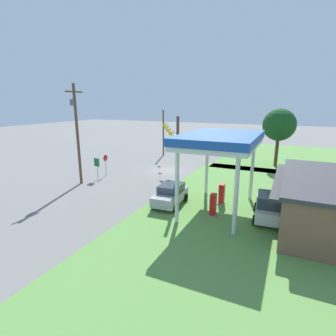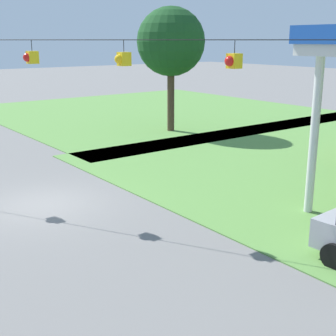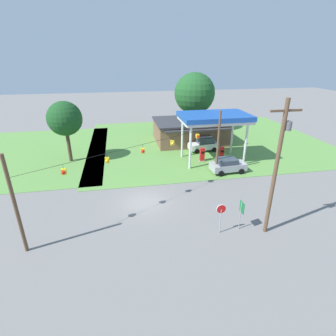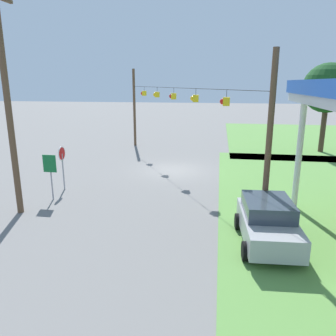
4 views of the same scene
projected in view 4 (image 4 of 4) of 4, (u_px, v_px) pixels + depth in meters
ground_plane at (173, 170)px, 22.88m from camera, size 160.00×160.00×0.00m
car_at_pumps_front at (267, 222)px, 12.22m from camera, size 4.10×2.28×1.71m
stop_sign_roadside at (62, 159)px, 18.32m from camera, size 0.80×0.08×2.50m
route_sign at (50, 168)px, 16.69m from camera, size 0.10×0.70×2.40m
utility_pole_main at (5, 90)px, 14.01m from camera, size 2.20×0.44×10.11m
signal_span_gantry at (173, 112)px, 21.87m from camera, size 17.79×10.24×7.20m
tree_west_verge at (328, 88)px, 27.57m from camera, size 4.15×4.15×7.59m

